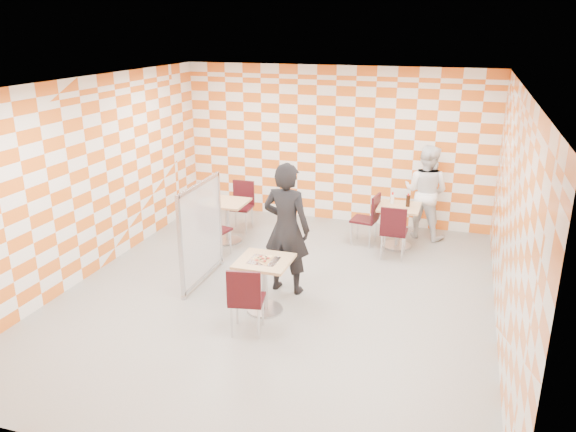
# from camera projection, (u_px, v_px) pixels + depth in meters

# --- Properties ---
(room_shell) EXTENTS (7.00, 7.00, 7.00)m
(room_shell) POSITION_uv_depth(u_px,v_px,m) (289.00, 185.00, 8.14)
(room_shell) COLOR gray
(room_shell) RESTS_ON ground
(main_table) EXTENTS (0.70, 0.70, 0.75)m
(main_table) POSITION_uv_depth(u_px,v_px,m) (264.00, 276.00, 7.53)
(main_table) COLOR #DEAD77
(main_table) RESTS_ON ground
(second_table) EXTENTS (0.70, 0.70, 0.75)m
(second_table) POSITION_uv_depth(u_px,v_px,m) (398.00, 219.00, 9.73)
(second_table) COLOR #DEAD77
(second_table) RESTS_ON ground
(empty_table) EXTENTS (0.70, 0.70, 0.75)m
(empty_table) POSITION_uv_depth(u_px,v_px,m) (227.00, 214.00, 9.97)
(empty_table) COLOR #DEAD77
(empty_table) RESTS_ON ground
(chair_main_front) EXTENTS (0.50, 0.50, 0.92)m
(chair_main_front) POSITION_uv_depth(u_px,v_px,m) (246.00, 296.00, 6.91)
(chair_main_front) COLOR #330A0F
(chair_main_front) RESTS_ON ground
(chair_second_front) EXTENTS (0.42, 0.43, 0.92)m
(chair_second_front) POSITION_uv_depth(u_px,v_px,m) (394.00, 228.00, 9.19)
(chair_second_front) COLOR #330A0F
(chair_second_front) RESTS_ON ground
(chair_second_side) EXTENTS (0.49, 0.48, 0.92)m
(chair_second_side) POSITION_uv_depth(u_px,v_px,m) (370.00, 215.00, 9.80)
(chair_second_side) COLOR #330A0F
(chair_second_side) RESTS_ON ground
(chair_empty_near) EXTENTS (0.51, 0.52, 0.92)m
(chair_empty_near) POSITION_uv_depth(u_px,v_px,m) (212.00, 227.00, 9.27)
(chair_empty_near) COLOR #330A0F
(chair_empty_near) RESTS_ON ground
(chair_empty_far) EXTENTS (0.43, 0.44, 0.92)m
(chair_empty_far) POSITION_uv_depth(u_px,v_px,m) (242.00, 201.00, 10.58)
(chair_empty_far) COLOR #330A0F
(chair_empty_far) RESTS_ON ground
(partition) EXTENTS (0.08, 1.38, 1.55)m
(partition) POSITION_uv_depth(u_px,v_px,m) (201.00, 232.00, 8.33)
(partition) COLOR white
(partition) RESTS_ON ground
(man_dark) EXTENTS (0.75, 0.54, 1.93)m
(man_dark) POSITION_uv_depth(u_px,v_px,m) (286.00, 228.00, 7.97)
(man_dark) COLOR black
(man_dark) RESTS_ON ground
(man_white) EXTENTS (0.98, 0.86, 1.71)m
(man_white) POSITION_uv_depth(u_px,v_px,m) (426.00, 192.00, 10.10)
(man_white) COLOR white
(man_white) RESTS_ON ground
(pizza_on_foil) EXTENTS (0.40, 0.40, 0.04)m
(pizza_on_foil) POSITION_uv_depth(u_px,v_px,m) (264.00, 259.00, 7.43)
(pizza_on_foil) COLOR silver
(pizza_on_foil) RESTS_ON main_table
(sport_bottle) EXTENTS (0.06, 0.06, 0.20)m
(sport_bottle) POSITION_uv_depth(u_px,v_px,m) (392.00, 198.00, 9.76)
(sport_bottle) COLOR white
(sport_bottle) RESTS_ON second_table
(soda_bottle) EXTENTS (0.07, 0.07, 0.23)m
(soda_bottle) POSITION_uv_depth(u_px,v_px,m) (408.00, 201.00, 9.59)
(soda_bottle) COLOR black
(soda_bottle) RESTS_ON second_table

